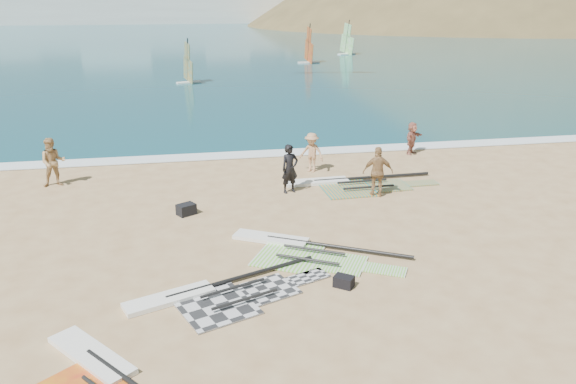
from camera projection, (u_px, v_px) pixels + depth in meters
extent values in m
plane|color=tan|center=(316.00, 276.00, 14.94)|extent=(300.00, 300.00, 0.00)
cube|color=#0B3C4F|center=(192.00, 27.00, 137.42)|extent=(300.00, 240.00, 0.06)
cube|color=white|center=(256.00, 155.00, 26.36)|extent=(300.00, 1.20, 0.04)
cube|color=white|center=(113.00, 8.00, 149.31)|extent=(160.00, 8.00, 8.00)
cube|color=white|center=(13.00, 7.00, 144.79)|extent=(10.00, 7.00, 9.00)
cube|color=white|center=(112.00, 0.00, 148.65)|extent=(18.00, 7.00, 12.00)
cube|color=white|center=(226.00, 4.00, 154.21)|extent=(12.00, 7.00, 10.00)
cube|color=white|center=(314.00, 6.00, 158.73)|extent=(16.00, 7.00, 9.00)
cube|color=white|center=(382.00, 2.00, 161.88)|extent=(10.00, 7.00, 11.00)
cone|color=brown|center=(513.00, 24.00, 150.38)|extent=(143.00, 143.00, 45.00)
cube|color=#28282A|center=(215.00, 306.00, 13.47)|extent=(2.23, 2.33, 0.04)
cube|color=#28282A|center=(268.00, 289.00, 14.21)|extent=(1.65, 1.59, 0.04)
cube|color=#28282A|center=(308.00, 278.00, 14.81)|extent=(1.24, 0.92, 0.04)
cylinder|color=black|center=(243.00, 276.00, 14.71)|extent=(4.01, 1.65, 0.10)
cylinder|color=black|center=(233.00, 288.00, 14.01)|extent=(1.67, 0.71, 0.07)
cylinder|color=black|center=(245.00, 299.00, 13.49)|extent=(1.67, 0.71, 0.07)
cube|color=white|center=(169.00, 299.00, 13.71)|extent=(2.29, 1.37, 0.12)
cube|color=#6BD42F|center=(288.00, 256.00, 16.07)|extent=(2.44, 2.51, 0.04)
cube|color=#6BD42F|center=(340.00, 263.00, 15.61)|extent=(1.78, 1.74, 0.04)
cube|color=#6BD42F|center=(385.00, 270.00, 15.23)|extent=(1.28, 1.06, 0.04)
cylinder|color=black|center=(338.00, 247.00, 16.44)|extent=(3.89, 2.25, 0.11)
cylinder|color=black|center=(314.00, 250.00, 16.12)|extent=(1.62, 0.96, 0.08)
cylinder|color=black|center=(307.00, 259.00, 15.52)|extent=(1.62, 0.96, 0.08)
cube|color=white|center=(271.00, 239.00, 17.09)|extent=(2.31, 1.67, 0.12)
cube|color=orange|center=(347.00, 189.00, 21.65)|extent=(1.98, 2.19, 0.04)
cube|color=orange|center=(388.00, 186.00, 22.00)|extent=(1.53, 1.43, 0.04)
cube|color=orange|center=(421.00, 183.00, 22.28)|extent=(1.30, 0.68, 0.04)
cylinder|color=black|center=(372.00, 177.00, 22.79)|extent=(4.89, 0.28, 0.12)
cylinder|color=black|center=(362.00, 181.00, 22.10)|extent=(2.02, 0.15, 0.09)
cylinder|color=black|center=(369.00, 187.00, 21.41)|extent=(2.02, 0.15, 0.09)
cube|color=white|center=(317.00, 182.00, 22.32)|extent=(2.57, 0.77, 0.12)
cube|color=white|center=(91.00, 355.00, 11.54)|extent=(1.98, 2.25, 0.12)
cube|color=black|center=(186.00, 209.00, 19.09)|extent=(0.73, 0.67, 0.38)
cube|color=black|center=(344.00, 281.00, 14.35)|extent=(0.59, 0.57, 0.29)
imported|color=black|center=(290.00, 169.00, 21.03)|extent=(0.78, 0.62, 1.86)
imported|color=tan|center=(53.00, 162.00, 21.76)|extent=(1.05, 0.88, 1.92)
imported|color=tan|center=(312.00, 152.00, 23.60)|extent=(1.23, 1.16, 1.67)
imported|color=#9E7549|center=(378.00, 172.00, 20.60)|extent=(1.18, 0.67, 1.89)
imported|color=#AD6754|center=(412.00, 138.00, 26.31)|extent=(1.34, 1.29, 1.52)
cube|color=white|center=(189.00, 82.00, 48.00)|extent=(2.18, 1.21, 0.12)
cube|color=orange|center=(188.00, 70.00, 47.66)|extent=(0.82, 2.46, 2.28)
cube|color=orange|center=(187.00, 51.00, 47.15)|extent=(0.49, 1.40, 1.58)
cylinder|color=black|center=(188.00, 60.00, 47.38)|extent=(0.30, 0.71, 3.62)
cube|color=white|center=(309.00, 62.00, 62.44)|extent=(2.43, 0.94, 0.14)
cube|color=red|center=(309.00, 52.00, 62.06)|extent=(0.37, 2.89, 2.58)
cube|color=red|center=(309.00, 35.00, 61.47)|extent=(0.24, 1.63, 1.79)
cylinder|color=black|center=(309.00, 43.00, 61.73)|extent=(0.19, 0.82, 4.10)
cube|color=white|center=(347.00, 54.00, 71.64)|extent=(2.45, 1.48, 0.14)
cube|color=#53CE2C|center=(347.00, 45.00, 71.26)|extent=(1.08, 2.73, 2.58)
cube|color=#53CE2C|center=(347.00, 30.00, 70.67)|extent=(0.63, 1.55, 1.79)
cylinder|color=black|center=(347.00, 37.00, 70.93)|extent=(0.38, 0.80, 4.09)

